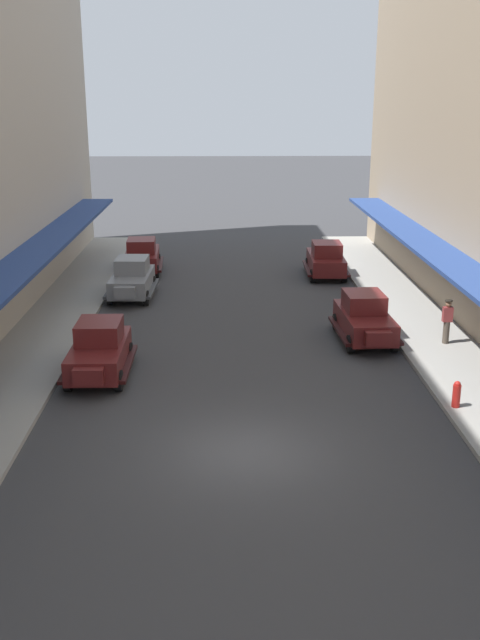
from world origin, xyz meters
name	(u,v)px	position (x,y,z in m)	size (l,w,h in m)	color
ground_plane	(246,451)	(0.00, 0.00, 0.00)	(200.00, 200.00, 0.00)	#38383A
parked_car_0	(132,277)	(-4.80, 15.64, 0.94)	(2.24, 4.29, 1.84)	slate
parked_car_1	(365,317)	(4.85, 9.07, 0.94)	(2.28, 4.31, 1.84)	#591919
parked_car_2	(142,255)	(-4.86, 20.70, 0.94)	(2.30, 4.32, 1.84)	#591919
parked_car_3	(326,259)	(4.82, 19.52, 0.94)	(2.24, 4.30, 1.84)	#591919
parked_car_4	(99,349)	(-4.72, 5.65, 0.94)	(2.15, 4.26, 1.84)	#591919
fire_hydrant	(457,394)	(6.35, 2.39, 0.56)	(0.24, 0.24, 0.82)	#B21E19
pedestrian_2	(447,321)	(7.77, 8.22, 1.01)	(0.36, 0.28, 1.67)	#4C4238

